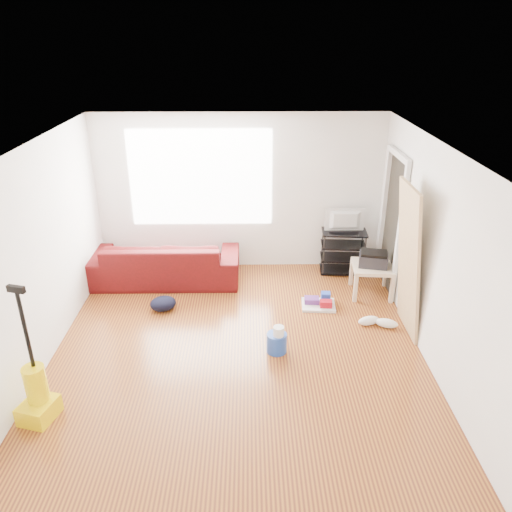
{
  "coord_description": "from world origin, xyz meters",
  "views": [
    {
      "loc": [
        0.14,
        -5.05,
        3.64
      ],
      "look_at": [
        0.23,
        0.6,
        1.03
      ],
      "focal_mm": 35.0,
      "sensor_mm": 36.0,
      "label": 1
    }
  ],
  "objects_px": {
    "sofa": "(166,280)",
    "backpack": "(164,310)",
    "side_table": "(372,270)",
    "vacuum": "(37,395)",
    "cleaning_tray": "(319,303)",
    "bucket": "(277,351)",
    "tv_stand": "(343,251)"
  },
  "relations": [
    {
      "from": "cleaning_tray",
      "to": "vacuum",
      "type": "height_order",
      "value": "vacuum"
    },
    {
      "from": "sofa",
      "to": "tv_stand",
      "type": "relative_size",
      "value": 3.17
    },
    {
      "from": "side_table",
      "to": "backpack",
      "type": "bearing_deg",
      "value": -171.76
    },
    {
      "from": "vacuum",
      "to": "tv_stand",
      "type": "bearing_deg",
      "value": 57.6
    },
    {
      "from": "side_table",
      "to": "tv_stand",
      "type": "bearing_deg",
      "value": 112.08
    },
    {
      "from": "sofa",
      "to": "side_table",
      "type": "relative_size",
      "value": 3.76
    },
    {
      "from": "cleaning_tray",
      "to": "tv_stand",
      "type": "bearing_deg",
      "value": 65.22
    },
    {
      "from": "bucket",
      "to": "sofa",
      "type": "bearing_deg",
      "value": 130.58
    },
    {
      "from": "sofa",
      "to": "vacuum",
      "type": "xyz_separation_m",
      "value": [
        -0.83,
        -3.0,
        0.27
      ]
    },
    {
      "from": "vacuum",
      "to": "sofa",
      "type": "bearing_deg",
      "value": 90.26
    },
    {
      "from": "tv_stand",
      "to": "side_table",
      "type": "bearing_deg",
      "value": -63.85
    },
    {
      "from": "backpack",
      "to": "vacuum",
      "type": "relative_size",
      "value": 0.25
    },
    {
      "from": "backpack",
      "to": "cleaning_tray",
      "type": "bearing_deg",
      "value": -15.87
    },
    {
      "from": "sofa",
      "to": "cleaning_tray",
      "type": "bearing_deg",
      "value": 160.28
    },
    {
      "from": "side_table",
      "to": "vacuum",
      "type": "bearing_deg",
      "value": -147.31
    },
    {
      "from": "tv_stand",
      "to": "vacuum",
      "type": "height_order",
      "value": "vacuum"
    },
    {
      "from": "tv_stand",
      "to": "backpack",
      "type": "relative_size",
      "value": 1.99
    },
    {
      "from": "side_table",
      "to": "bucket",
      "type": "xyz_separation_m",
      "value": [
        -1.48,
        -1.45,
        -0.39
      ]
    },
    {
      "from": "tv_stand",
      "to": "backpack",
      "type": "bearing_deg",
      "value": -152.54
    },
    {
      "from": "side_table",
      "to": "vacuum",
      "type": "relative_size",
      "value": 0.41
    },
    {
      "from": "tv_stand",
      "to": "vacuum",
      "type": "bearing_deg",
      "value": -134.04
    },
    {
      "from": "bucket",
      "to": "backpack",
      "type": "height_order",
      "value": "bucket"
    },
    {
      "from": "tv_stand",
      "to": "vacuum",
      "type": "distance_m",
      "value": 4.9
    },
    {
      "from": "sofa",
      "to": "backpack",
      "type": "height_order",
      "value": "sofa"
    },
    {
      "from": "sofa",
      "to": "bucket",
      "type": "distance_m",
      "value": 2.53
    },
    {
      "from": "side_table",
      "to": "cleaning_tray",
      "type": "relative_size",
      "value": 1.24
    },
    {
      "from": "bucket",
      "to": "backpack",
      "type": "distance_m",
      "value": 1.85
    },
    {
      "from": "side_table",
      "to": "cleaning_tray",
      "type": "distance_m",
      "value": 0.95
    },
    {
      "from": "backpack",
      "to": "sofa",
      "type": "bearing_deg",
      "value": 78.33
    },
    {
      "from": "bucket",
      "to": "side_table",
      "type": "bearing_deg",
      "value": 44.48
    },
    {
      "from": "tv_stand",
      "to": "bucket",
      "type": "distance_m",
      "value": 2.51
    },
    {
      "from": "side_table",
      "to": "bucket",
      "type": "height_order",
      "value": "side_table"
    }
  ]
}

